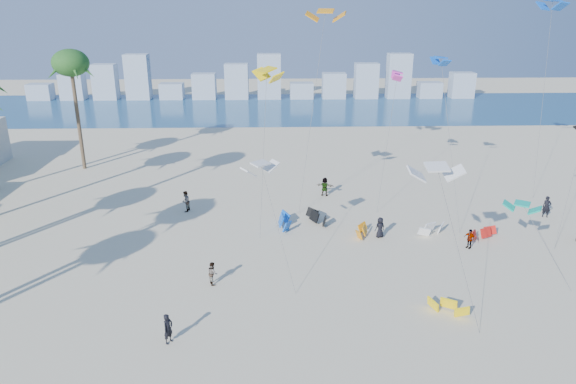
{
  "coord_description": "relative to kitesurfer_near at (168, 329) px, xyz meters",
  "views": [
    {
      "loc": [
        1.92,
        -19.94,
        17.42
      ],
      "look_at": [
        3.0,
        16.0,
        4.5
      ],
      "focal_mm": 32.95,
      "sensor_mm": 36.0,
      "label": 1
    }
  ],
  "objects": [
    {
      "name": "ocean",
      "position": [
        3.81,
        67.49,
        -0.87
      ],
      "size": [
        220.0,
        220.0,
        0.0
      ],
      "primitive_type": "plane",
      "color": "navy",
      "rests_on": "ground"
    },
    {
      "name": "kitesurfer_near",
      "position": [
        0.0,
        0.0,
        0.0
      ],
      "size": [
        0.68,
        0.76,
        1.74
      ],
      "primitive_type": "imported",
      "rotation": [
        0.0,
        0.0,
        1.04
      ],
      "color": "black",
      "rests_on": "ground"
    },
    {
      "name": "kitesurfer_mid",
      "position": [
        1.73,
        6.35,
        -0.1
      ],
      "size": [
        0.81,
        0.91,
        1.55
      ],
      "primitive_type": "imported",
      "rotation": [
        0.0,
        0.0,
        1.92
      ],
      "color": "gray",
      "rests_on": "ground"
    },
    {
      "name": "kitesurfers_far",
      "position": [
        15.69,
        16.84,
        0.03
      ],
      "size": [
        32.33,
        12.78,
        1.88
      ],
      "color": "black",
      "rests_on": "ground"
    },
    {
      "name": "grounded_kites",
      "position": [
        13.14,
        13.01,
        -0.44
      ],
      "size": [
        17.93,
        16.35,
        0.96
      ],
      "color": "orange",
      "rests_on": "ground"
    },
    {
      "name": "flying_kites",
      "position": [
        17.14,
        16.2,
        11.15
      ],
      "size": [
        27.93,
        25.57,
        18.18
      ],
      "color": "silver",
      "rests_on": "ground"
    },
    {
      "name": "distant_skyline",
      "position": [
        2.63,
        77.49,
        2.22
      ],
      "size": [
        85.0,
        3.0,
        8.4
      ],
      "color": "#9EADBF",
      "rests_on": "ground"
    }
  ]
}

